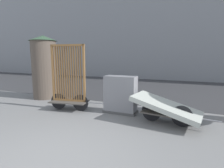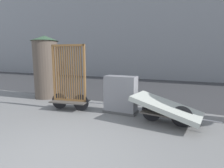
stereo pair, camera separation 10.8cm
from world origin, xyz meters
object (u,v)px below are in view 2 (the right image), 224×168
bike_cart_with_bedframe (69,86)px  bike_cart_with_mattress (166,108)px  utility_cabinet (121,96)px  advertising_column (46,67)px

bike_cart_with_bedframe → bike_cart_with_mattress: (3.35, -0.00, -0.40)m
bike_cart_with_mattress → utility_cabinet: size_ratio=1.86×
advertising_column → bike_cart_with_bedframe: bearing=-27.9°
bike_cart_with_bedframe → advertising_column: advertising_column is taller
bike_cart_with_mattress → advertising_column: size_ratio=0.82×
bike_cart_with_mattress → advertising_column: advertising_column is taller
bike_cart_with_bedframe → advertising_column: size_ratio=0.81×
bike_cart_with_bedframe → advertising_column: 2.61m
bike_cart_with_bedframe → utility_cabinet: size_ratio=1.84×
utility_cabinet → bike_cart_with_mattress: bearing=-15.9°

